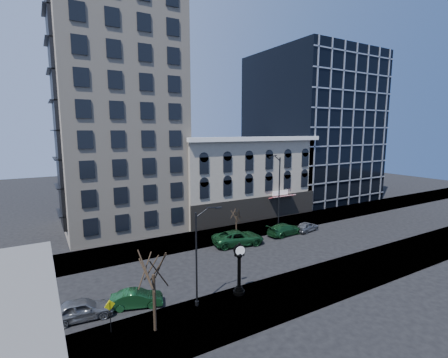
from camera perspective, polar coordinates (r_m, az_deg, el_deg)
ground at (r=34.19m, az=0.50°, el=-14.52°), size 160.00×160.00×0.00m
sidewalk_far at (r=40.79m, az=-5.36°, el=-10.58°), size 160.00×6.00×0.12m
sidewalk_near at (r=28.26m, az=9.34°, el=-19.73°), size 160.00×6.00×0.12m
cream_tower at (r=47.35m, az=-18.52°, el=15.30°), size 15.90×15.40×42.50m
victorian_row at (r=51.83m, az=2.93°, el=0.32°), size 22.60×11.19×12.50m
glass_office at (r=67.90m, az=15.02°, el=8.77°), size 20.00×20.15×28.00m
street_clock at (r=27.41m, az=2.68°, el=-15.83°), size 0.99×0.99×4.35m
street_lamp_near at (r=24.61m, az=-3.72°, el=-9.06°), size 2.00×0.31×7.74m
street_lamp_far at (r=42.91m, az=9.16°, el=1.09°), size 2.63×0.91×10.32m
bare_tree_near at (r=22.23m, az=-12.37°, el=-14.12°), size 3.69×3.69×6.33m
bare_tree_far at (r=41.38m, az=2.18°, el=-5.93°), size 2.27×2.27×3.90m
warning_sign at (r=24.17m, az=-19.41°, el=-20.93°), size 0.73×0.24×2.29m
car_near_a at (r=26.95m, az=-23.74°, el=-20.21°), size 4.53×2.18×1.49m
car_near_b at (r=27.28m, az=-15.09°, el=-19.63°), size 4.16×2.49×1.29m
car_far_a at (r=38.87m, az=2.49°, el=-10.29°), size 6.52×3.85×1.70m
car_far_b at (r=43.08m, az=10.69°, el=-8.68°), size 5.30×2.49×1.49m
car_far_c at (r=45.19m, az=14.35°, el=-8.10°), size 4.07×2.27×1.31m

